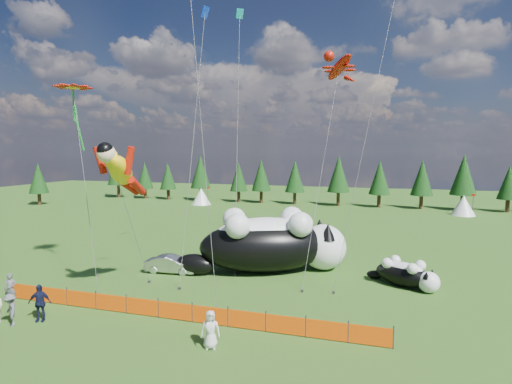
# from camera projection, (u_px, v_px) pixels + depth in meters

# --- Properties ---
(ground) EXTENTS (160.00, 160.00, 0.00)m
(ground) POSITION_uv_depth(u_px,v_px,m) (199.00, 300.00, 24.12)
(ground) COLOR #14390A
(ground) RESTS_ON ground
(safety_fence) EXTENTS (22.06, 0.06, 1.10)m
(safety_fence) POSITION_uv_depth(u_px,v_px,m) (175.00, 311.00, 21.21)
(safety_fence) COLOR #262626
(safety_fence) RESTS_ON ground
(tree_line) EXTENTS (90.00, 4.00, 8.00)m
(tree_line) POSITION_uv_depth(u_px,v_px,m) (312.00, 181.00, 66.61)
(tree_line) COLOR black
(tree_line) RESTS_ON ground
(festival_tents) EXTENTS (50.00, 3.20, 2.80)m
(festival_tents) POSITION_uv_depth(u_px,v_px,m) (381.00, 203.00, 58.98)
(festival_tents) COLOR white
(festival_tents) RESTS_ON ground
(cat_large) EXTENTS (12.20, 8.10, 4.66)m
(cat_large) POSITION_uv_depth(u_px,v_px,m) (272.00, 242.00, 29.70)
(cat_large) COLOR black
(cat_large) RESTS_ON ground
(cat_small) EXTENTS (4.60, 3.47, 1.83)m
(cat_small) POSITION_uv_depth(u_px,v_px,m) (406.00, 274.00, 26.43)
(cat_small) COLOR black
(cat_small) RESTS_ON ground
(car) EXTENTS (3.98, 1.72, 1.27)m
(car) POSITION_uv_depth(u_px,v_px,m) (172.00, 264.00, 29.50)
(car) COLOR silver
(car) RESTS_ON ground
(spectator_a) EXTENTS (0.79, 0.67, 1.84)m
(spectator_a) POSITION_uv_depth(u_px,v_px,m) (10.00, 289.00, 23.42)
(spectator_a) COLOR #56575B
(spectator_a) RESTS_ON ground
(spectator_c) EXTENTS (1.29, 0.97, 1.98)m
(spectator_c) POSITION_uv_depth(u_px,v_px,m) (40.00, 303.00, 21.05)
(spectator_c) COLOR #131735
(spectator_c) RESTS_ON ground
(spectator_d) EXTENTS (1.23, 1.06, 1.69)m
(spectator_d) POSITION_uv_depth(u_px,v_px,m) (10.00, 310.00, 20.46)
(spectator_d) COLOR #56575B
(spectator_d) RESTS_ON ground
(spectator_e) EXTENTS (1.00, 0.81, 1.77)m
(spectator_e) POSITION_uv_depth(u_px,v_px,m) (210.00, 330.00, 18.13)
(spectator_e) COLOR silver
(spectator_e) RESTS_ON ground
(superhero_kite) EXTENTS (5.12, 5.90, 9.93)m
(superhero_kite) POSITION_uv_depth(u_px,v_px,m) (121.00, 171.00, 23.38)
(superhero_kite) COLOR yellow
(superhero_kite) RESTS_ON ground
(gecko_kite) EXTENTS (4.99, 11.25, 17.48)m
(gecko_kite) POSITION_uv_depth(u_px,v_px,m) (339.00, 68.00, 31.35)
(gecko_kite) COLOR #B31408
(gecko_kite) RESTS_ON ground
(flower_kite) EXTENTS (5.59, 4.81, 14.01)m
(flower_kite) POSITION_uv_depth(u_px,v_px,m) (73.00, 90.00, 26.97)
(flower_kite) COLOR #B31408
(flower_kite) RESTS_ON ground
(diamond_kite_a) EXTENTS (0.60, 5.55, 19.92)m
(diamond_kite_a) POSITION_uv_depth(u_px,v_px,m) (204.00, 24.00, 28.61)
(diamond_kite_a) COLOR #0C30B4
(diamond_kite_a) RESTS_ON ground
(diamond_kite_c) EXTENTS (1.92, 1.18, 17.79)m
(diamond_kite_c) POSITION_uv_depth(u_px,v_px,m) (191.00, 4.00, 19.92)
(diamond_kite_c) COLOR #0C30B4
(diamond_kite_c) RESTS_ON ground
(diamond_kite_d) EXTENTS (1.89, 5.71, 20.97)m
(diamond_kite_d) POSITION_uv_depth(u_px,v_px,m) (240.00, 27.00, 31.91)
(diamond_kite_d) COLOR #0D9BA3
(diamond_kite_d) RESTS_ON ground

